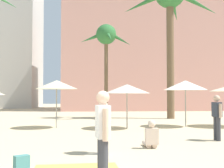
% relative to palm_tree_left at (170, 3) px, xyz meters
% --- Properties ---
extents(hotel_pink, '(22.62, 11.63, 12.85)m').
position_rel_palm_tree_left_xyz_m(hotel_pink, '(2.25, 16.21, -2.06)').
color(hotel_pink, '#DB9989').
rests_on(hotel_pink, ground).
extents(palm_tree_left, '(7.12, 7.37, 10.43)m').
position_rel_palm_tree_left_xyz_m(palm_tree_left, '(0.00, 0.00, 0.00)').
color(palm_tree_left, brown).
rests_on(palm_tree_left, ground).
extents(palm_tree_right, '(3.87, 3.94, 6.99)m').
position_rel_palm_tree_left_xyz_m(palm_tree_right, '(-4.68, 0.54, -2.62)').
color(palm_tree_right, brown).
rests_on(palm_tree_right, ground).
extents(cafe_umbrella_0, '(2.17, 2.17, 2.46)m').
position_rel_palm_tree_left_xyz_m(cafe_umbrella_0, '(-7.54, -6.10, -6.26)').
color(cafe_umbrella_0, gray).
rests_on(cafe_umbrella_0, ground).
extents(cafe_umbrella_2, '(2.36, 2.36, 2.24)m').
position_rel_palm_tree_left_xyz_m(cafe_umbrella_2, '(-3.94, -6.60, -6.48)').
color(cafe_umbrella_2, gray).
rests_on(cafe_umbrella_2, ground).
extents(cafe_umbrella_6, '(2.35, 2.35, 2.49)m').
position_rel_palm_tree_left_xyz_m(cafe_umbrella_6, '(-0.68, -5.82, -6.26)').
color(cafe_umbrella_6, gray).
rests_on(cafe_umbrella_6, ground).
extents(beach_towel, '(1.95, 1.01, 0.01)m').
position_rel_palm_tree_left_xyz_m(beach_towel, '(-6.03, -14.99, -8.48)').
color(beach_towel, '#F4CC4C').
rests_on(beach_towel, ground).
extents(backpack, '(0.35, 0.34, 0.42)m').
position_rel_palm_tree_left_xyz_m(backpack, '(-7.14, -15.55, -8.28)').
color(backpack, teal).
rests_on(backpack, ground).
extents(person_near_right, '(0.40, 0.89, 0.90)m').
position_rel_palm_tree_left_xyz_m(person_near_right, '(-3.82, -12.33, -8.17)').
color(person_near_right, beige).
rests_on(person_near_right, ground).
extents(person_far_left, '(0.28, 0.61, 1.74)m').
position_rel_palm_tree_left_xyz_m(person_far_left, '(-5.49, -16.55, -7.53)').
color(person_far_left, '#3D3D42').
rests_on(person_far_left, ground).
extents(person_mid_left, '(0.27, 0.61, 1.68)m').
position_rel_palm_tree_left_xyz_m(person_mid_left, '(-1.08, -10.96, -7.57)').
color(person_mid_left, '#3D3D42').
rests_on(person_mid_left, ground).
extents(person_mid_right, '(0.27, 0.61, 1.69)m').
position_rel_palm_tree_left_xyz_m(person_mid_right, '(-5.37, -13.27, -7.56)').
color(person_mid_right, blue).
rests_on(person_mid_right, ground).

